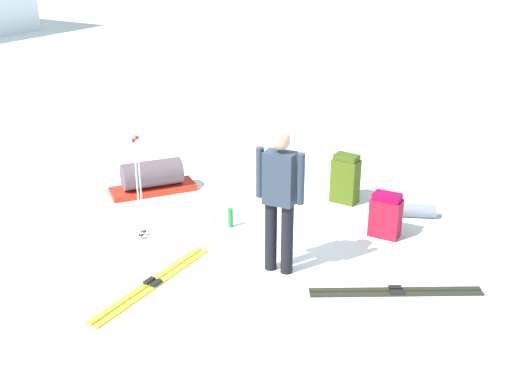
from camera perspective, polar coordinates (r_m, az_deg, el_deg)
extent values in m
plane|color=white|center=(7.97, 0.00, -4.64)|extent=(80.00, 80.00, 0.00)
cylinder|color=black|center=(7.22, 1.35, -3.97)|extent=(0.14, 0.14, 0.85)
cylinder|color=black|center=(7.15, 2.83, -4.27)|extent=(0.14, 0.14, 0.85)
cube|color=#293442|center=(6.88, 2.17, 1.26)|extent=(0.24, 0.35, 0.60)
cylinder|color=#293442|center=(6.96, 0.35, 1.80)|extent=(0.09, 0.09, 0.58)
cylinder|color=#293442|center=(6.79, 4.05, 1.18)|extent=(0.09, 0.09, 0.58)
sphere|color=tan|center=(6.73, 2.23, 4.74)|extent=(0.22, 0.22, 0.22)
cube|color=black|center=(7.16, 12.44, -8.60)|extent=(0.97, 1.70, 0.02)
cube|color=black|center=(7.15, 12.46, -8.43)|extent=(0.12, 0.15, 0.03)
cube|color=black|center=(7.08, 12.62, -9.02)|extent=(0.97, 1.70, 0.02)
cube|color=black|center=(7.06, 12.64, -8.85)|extent=(0.12, 0.15, 0.03)
cube|color=gold|center=(7.22, -9.61, -8.07)|extent=(1.89, 0.20, 0.02)
cube|color=black|center=(7.21, -9.63, -7.90)|extent=(0.14, 0.07, 0.03)
cube|color=gold|center=(7.16, -9.00, -8.30)|extent=(1.89, 0.20, 0.02)
cube|color=black|center=(7.15, -9.01, -8.13)|extent=(0.14, 0.07, 0.03)
cube|color=maroon|center=(8.22, 11.62, -2.30)|extent=(0.25, 0.38, 0.51)
cube|color=maroon|center=(8.10, 11.78, -0.43)|extent=(0.22, 0.34, 0.08)
cube|color=#3D5011|center=(9.11, 8.07, 0.98)|extent=(0.27, 0.39, 0.64)
cube|color=#364C14|center=(8.98, 8.19, 3.12)|extent=(0.24, 0.35, 0.08)
cylinder|color=#B5AFB7|center=(7.93, -10.65, -0.04)|extent=(0.02, 0.02, 1.30)
sphere|color=#A51919|center=(7.70, -11.02, 4.62)|extent=(0.05, 0.05, 0.05)
cylinder|color=black|center=(8.17, -10.35, -3.84)|extent=(0.07, 0.07, 0.01)
cylinder|color=#B5AFB7|center=(8.02, -10.38, 0.26)|extent=(0.02, 0.02, 1.30)
sphere|color=#A51919|center=(7.79, -10.73, 4.87)|extent=(0.05, 0.05, 0.05)
cylinder|color=black|center=(8.26, -10.10, -3.51)|extent=(0.07, 0.07, 0.01)
cube|color=red|center=(9.59, -9.30, 0.28)|extent=(1.26, 1.15, 0.09)
cylinder|color=#564850|center=(9.50, -9.39, 1.64)|extent=(0.93, 0.87, 0.40)
cylinder|color=slate|center=(8.91, 14.22, -1.66)|extent=(0.37, 0.58, 0.18)
cylinder|color=#237737|center=(8.35, -2.32, -2.34)|extent=(0.07, 0.07, 0.26)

